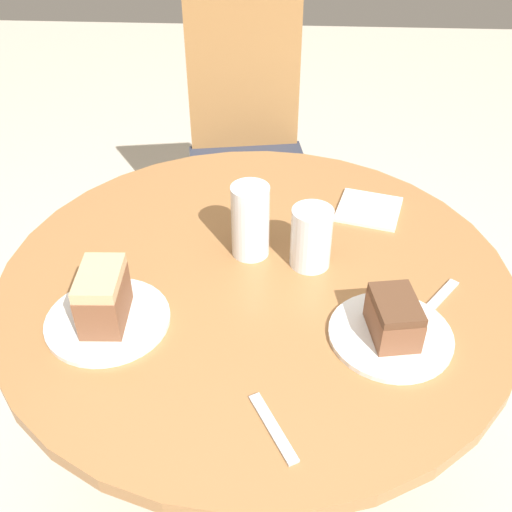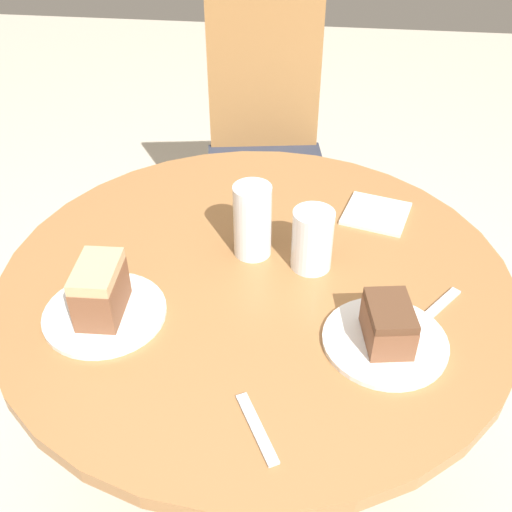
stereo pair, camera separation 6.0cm
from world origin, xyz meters
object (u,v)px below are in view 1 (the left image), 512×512
Objects in this scene: plate_near at (390,335)px; glass_lemonade at (250,224)px; plate_far at (108,320)px; glass_water at (311,240)px; chair at (248,152)px; cake_slice_near at (394,317)px; cake_slice_far at (103,296)px.

plate_near is 0.35m from glass_lemonade.
plate_far is 0.33m from glass_lemonade.
plate_near is 1.38× the size of glass_lemonade.
glass_water is (0.12, -0.03, -0.01)m from glass_lemonade.
plate_near is 0.97× the size of plate_far.
chair is 6.26× the size of glass_lemonade.
glass_lemonade is 1.23× the size of glass_water.
cake_slice_far reaches higher than cake_slice_near.
glass_water is at bearing 124.63° from plate_near.
plate_near is 0.04m from cake_slice_near.
plate_near is 1.80× the size of cake_slice_far.
cake_slice_far is at bearing -152.21° from glass_water.
chair is 7.68× the size of glass_water.
glass_lemonade is (-0.26, 0.23, 0.02)m from cake_slice_near.
plate_near is 0.51m from cake_slice_far.
glass_lemonade reaches higher than plate_far.
plate_far is at bearing -90.00° from cake_slice_far.
plate_far is at bearing -137.63° from glass_lemonade.
glass_water is at bearing 27.79° from cake_slice_far.
cake_slice_far is at bearing 179.02° from plate_near.
cake_slice_near is at bearing -41.47° from glass_lemonade.
chair is at bearing 94.27° from glass_lemonade.
cake_slice_near is (0.00, 0.00, 0.04)m from plate_near.
cake_slice_near is 0.24m from glass_water.
plate_near is 0.50m from plate_far.
cake_slice_far is (-0.18, -1.09, 0.29)m from chair.
glass_water reaches higher than plate_near.
plate_far is 1.90× the size of cake_slice_near.
cake_slice_near is (0.50, -0.01, 0.04)m from plate_far.
cake_slice_near is 0.92× the size of glass_water.
plate_far is at bearing -152.21° from glass_water.
chair reaches higher than glass_lemonade.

